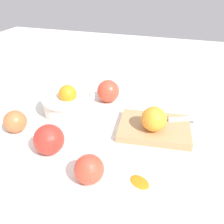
{
  "coord_description": "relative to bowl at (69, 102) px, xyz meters",
  "views": [
    {
      "loc": [
        0.21,
        -0.56,
        0.43
      ],
      "look_at": [
        0.02,
        0.05,
        0.04
      ],
      "focal_mm": 37.79,
      "sensor_mm": 36.0,
      "label": 1
    }
  ],
  "objects": [
    {
      "name": "apple_back_left",
      "position": [
        0.1,
        0.11,
        0.0
      ],
      "size": [
        0.08,
        0.08,
        0.08
      ],
      "primitive_type": "sphere",
      "color": "#D6422D",
      "rests_on": "ground_plane"
    },
    {
      "name": "knife",
      "position": [
        0.34,
        0.02,
        -0.01
      ],
      "size": [
        0.15,
        0.08,
        0.01
      ],
      "color": "silver",
      "rests_on": "cutting_board"
    },
    {
      "name": "citrus_peel",
      "position": [
        0.3,
        -0.24,
        -0.04
      ],
      "size": [
        0.06,
        0.06,
        0.01
      ],
      "primitive_type": "ellipsoid",
      "rotation": [
        0.0,
        0.0,
        5.74
      ],
      "color": "orange",
      "rests_on": "ground_plane"
    },
    {
      "name": "cutting_board",
      "position": [
        0.3,
        -0.03,
        -0.03
      ],
      "size": [
        0.23,
        0.18,
        0.02
      ],
      "primitive_type": "cube",
      "rotation": [
        0.0,
        0.0,
        0.11
      ],
      "color": "tan",
      "rests_on": "ground_plane"
    },
    {
      "name": "bowl",
      "position": [
        0.0,
        0.0,
        0.0
      ],
      "size": [
        0.18,
        0.18,
        0.1
      ],
      "color": "white",
      "rests_on": "ground_plane"
    },
    {
      "name": "ground_plane",
      "position": [
        0.14,
        -0.07,
        -0.04
      ],
      "size": [
        2.4,
        2.4,
        0.0
      ],
      "primitive_type": "plane",
      "color": "silver"
    },
    {
      "name": "apple_front_left_2",
      "position": [
        -0.1,
        -0.15,
        -0.01
      ],
      "size": [
        0.07,
        0.07,
        0.07
      ],
      "primitive_type": "sphere",
      "color": "#CC6638",
      "rests_on": "ground_plane"
    },
    {
      "name": "orange_on_board",
      "position": [
        0.3,
        -0.05,
        0.02
      ],
      "size": [
        0.07,
        0.07,
        0.07
      ],
      "primitive_type": "sphere",
      "color": "orange",
      "rests_on": "cutting_board"
    },
    {
      "name": "apple_front_left",
      "position": [
        0.04,
        -0.2,
        0.0
      ],
      "size": [
        0.08,
        0.08,
        0.08
      ],
      "primitive_type": "sphere",
      "color": "red",
      "rests_on": "ground_plane"
    },
    {
      "name": "apple_front_right",
      "position": [
        0.18,
        -0.27,
        -0.01
      ],
      "size": [
        0.07,
        0.07,
        0.07
      ],
      "primitive_type": "sphere",
      "color": "#D6422D",
      "rests_on": "ground_plane"
    }
  ]
}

